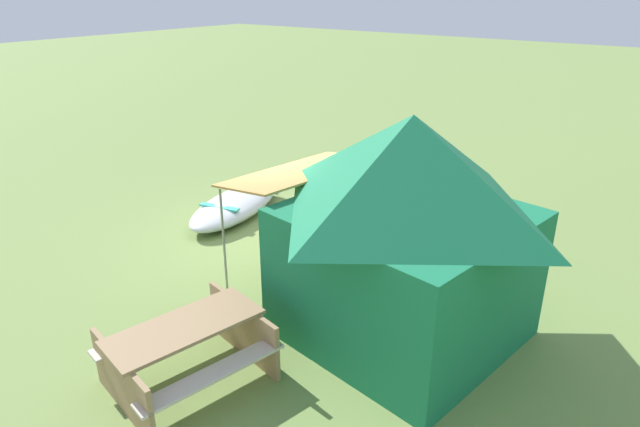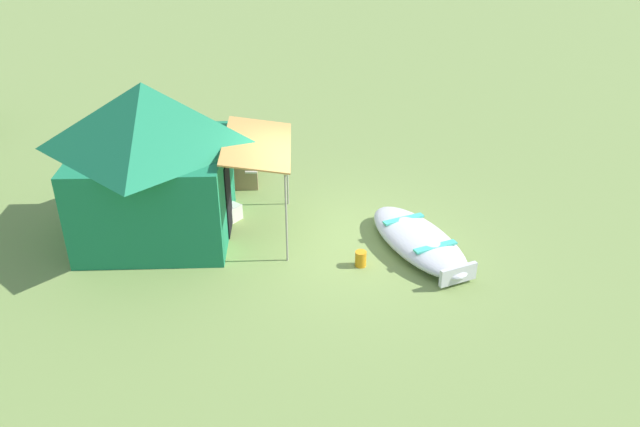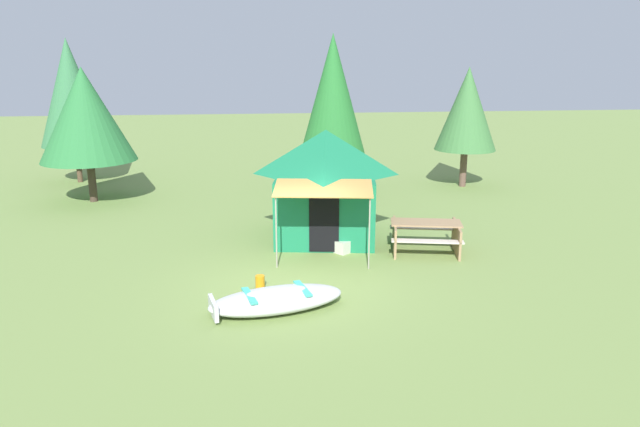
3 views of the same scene
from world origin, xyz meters
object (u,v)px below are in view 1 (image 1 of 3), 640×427
Objects in this scene: canvas_cabin_tent at (406,227)px; cooler_box at (312,297)px; picnic_table at (187,347)px; fuel_can at (289,217)px; beached_rowboat at (235,205)px.

canvas_cabin_tent reaches higher than cooler_box.
canvas_cabin_tent reaches higher than picnic_table.
fuel_can is at bearing -154.77° from picnic_table.
canvas_cabin_tent is 9.61× the size of cooler_box.
canvas_cabin_tent reaches higher than fuel_can.
picnic_table is at bearing -4.47° from cooler_box.
canvas_cabin_tent is 15.12× the size of fuel_can.
fuel_can is (-1.88, -3.53, -1.41)m from canvas_cabin_tent.
canvas_cabin_tent is 1.95m from cooler_box.
beached_rowboat is 3.82m from cooler_box.
cooler_box is (-2.18, 0.17, -0.33)m from picnic_table.
canvas_cabin_tent is at bearing 99.66° from cooler_box.
canvas_cabin_tent is at bearing 71.39° from beached_rowboat.
beached_rowboat is at bearing -118.26° from cooler_box.
beached_rowboat is 1.43× the size of picnic_table.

